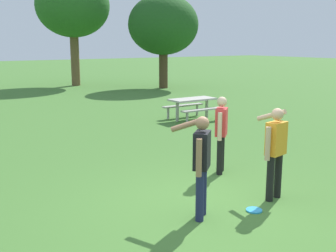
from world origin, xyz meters
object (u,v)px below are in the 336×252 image
object	(u,v)px
tree_far_right	(73,6)
tree_slender_mid	(163,25)
person_bystander	(275,147)
frisbee	(254,210)
person_catcher	(221,130)
person_thrower	(201,159)
picnic_table_near	(192,104)

from	to	relation	value
tree_far_right	tree_slender_mid	distance (m)	5.97
person_bystander	frisbee	distance (m)	1.18
frisbee	tree_far_right	size ratio (longest dim) A/B	0.04
person_catcher	person_thrower	bearing A→B (deg)	-138.06
person_thrower	tree_far_right	world-z (taller)	tree_far_right
person_thrower	person_catcher	world-z (taller)	same
picnic_table_near	tree_slender_mid	xyz separation A→B (m)	(4.81, 9.44, 3.18)
person_thrower	person_bystander	distance (m)	1.57
person_bystander	frisbee	xyz separation A→B (m)	(-0.67, -0.22, -0.95)
person_thrower	picnic_table_near	xyz separation A→B (m)	(4.96, 6.88, -0.40)
person_catcher	picnic_table_near	bearing A→B (deg)	58.97
person_catcher	tree_far_right	size ratio (longest dim) A/B	0.24
tree_far_right	frisbee	bearing A→B (deg)	-103.22
person_bystander	picnic_table_near	bearing A→B (deg)	64.08
person_thrower	tree_slender_mid	world-z (taller)	tree_slender_mid
picnic_table_near	tree_far_right	distance (m)	14.46
picnic_table_near	tree_slender_mid	world-z (taller)	tree_slender_mid
person_bystander	frisbee	size ratio (longest dim) A/B	6.14
person_thrower	tree_slender_mid	distance (m)	19.23
person_thrower	person_catcher	distance (m)	2.38
person_bystander	picnic_table_near	size ratio (longest dim) A/B	0.96
person_bystander	picnic_table_near	world-z (taller)	person_bystander
picnic_table_near	tree_far_right	size ratio (longest dim) A/B	0.25
frisbee	person_thrower	bearing A→B (deg)	162.08
person_bystander	tree_slender_mid	bearing A→B (deg)	63.47
picnic_table_near	person_catcher	bearing A→B (deg)	-121.03
person_catcher	tree_slender_mid	xyz separation A→B (m)	(7.99, 14.74, 2.80)
frisbee	picnic_table_near	bearing A→B (deg)	60.56
tree_slender_mid	person_thrower	bearing A→B (deg)	-120.88
person_thrower	frisbee	distance (m)	1.34
person_bystander	tree_far_right	world-z (taller)	tree_far_right
person_catcher	tree_slender_mid	bearing A→B (deg)	61.53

